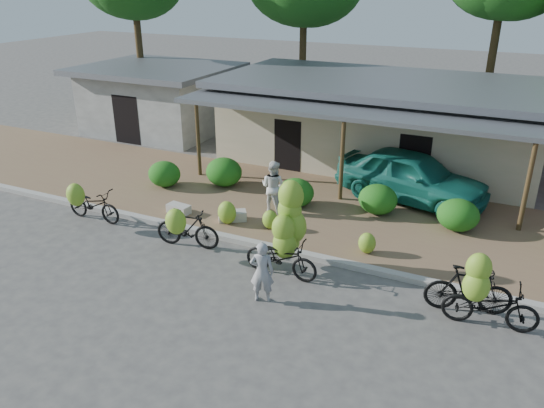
{
  "coord_description": "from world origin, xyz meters",
  "views": [
    {
      "loc": [
        5.02,
        -9.92,
        7.1
      ],
      "look_at": [
        -0.83,
        2.44,
        1.2
      ],
      "focal_mm": 35.0,
      "sensor_mm": 36.0,
      "label": 1
    }
  ],
  "objects_px": {
    "bike_center": "(285,239)",
    "teal_van": "(411,176)",
    "bike_right": "(470,287)",
    "bike_far_right": "(491,306)",
    "sack_far": "(179,209)",
    "bike_left": "(186,227)",
    "bike_far_left": "(92,204)",
    "sack_near": "(232,216)",
    "vendor": "(262,272)",
    "bystander": "(273,187)"
  },
  "relations": [
    {
      "from": "bike_left",
      "to": "vendor",
      "type": "height_order",
      "value": "vendor"
    },
    {
      "from": "sack_near",
      "to": "sack_far",
      "type": "xyz_separation_m",
      "value": [
        -1.83,
        -0.24,
        -0.01
      ]
    },
    {
      "from": "bike_far_right",
      "to": "bike_far_left",
      "type": "bearing_deg",
      "value": 80.56
    },
    {
      "from": "bike_center",
      "to": "teal_van",
      "type": "xyz_separation_m",
      "value": [
        1.96,
        5.9,
        0.03
      ]
    },
    {
      "from": "bike_left",
      "to": "teal_van",
      "type": "xyz_separation_m",
      "value": [
        5.0,
        5.93,
        0.33
      ]
    },
    {
      "from": "bike_far_left",
      "to": "vendor",
      "type": "xyz_separation_m",
      "value": [
        6.77,
        -1.72,
        0.18
      ]
    },
    {
      "from": "bike_center",
      "to": "bike_right",
      "type": "relative_size",
      "value": 1.2
    },
    {
      "from": "bike_far_right",
      "to": "teal_van",
      "type": "relative_size",
      "value": 0.42
    },
    {
      "from": "bike_right",
      "to": "teal_van",
      "type": "height_order",
      "value": "teal_van"
    },
    {
      "from": "sack_far",
      "to": "bike_left",
      "type": "bearing_deg",
      "value": -49.93
    },
    {
      "from": "bike_center",
      "to": "bystander",
      "type": "xyz_separation_m",
      "value": [
        -1.8,
        3.1,
        0.02
      ]
    },
    {
      "from": "sack_far",
      "to": "vendor",
      "type": "xyz_separation_m",
      "value": [
        4.53,
        -3.15,
        0.51
      ]
    },
    {
      "from": "bike_right",
      "to": "vendor",
      "type": "distance_m",
      "value": 4.69
    },
    {
      "from": "bike_far_left",
      "to": "vendor",
      "type": "relative_size",
      "value": 1.29
    },
    {
      "from": "bike_left",
      "to": "vendor",
      "type": "bearing_deg",
      "value": -123.8
    },
    {
      "from": "bike_left",
      "to": "sack_near",
      "type": "relative_size",
      "value": 2.3
    },
    {
      "from": "bike_far_right",
      "to": "bike_right",
      "type": "bearing_deg",
      "value": 56.29
    },
    {
      "from": "bike_left",
      "to": "teal_van",
      "type": "bearing_deg",
      "value": -48.92
    },
    {
      "from": "bike_center",
      "to": "bike_left",
      "type": "bearing_deg",
      "value": 91.79
    },
    {
      "from": "bike_center",
      "to": "bike_far_right",
      "type": "xyz_separation_m",
      "value": [
        4.99,
        -0.26,
        -0.42
      ]
    },
    {
      "from": "bike_far_left",
      "to": "bike_center",
      "type": "bearing_deg",
      "value": -91.56
    },
    {
      "from": "bike_far_right",
      "to": "sack_far",
      "type": "xyz_separation_m",
      "value": [
        -9.46,
        1.94,
        -0.27
      ]
    },
    {
      "from": "bike_center",
      "to": "sack_near",
      "type": "xyz_separation_m",
      "value": [
        -2.64,
        1.92,
        -0.68
      ]
    },
    {
      "from": "bike_far_left",
      "to": "bike_right",
      "type": "distance_m",
      "value": 11.23
    },
    {
      "from": "bike_center",
      "to": "bystander",
      "type": "height_order",
      "value": "bike_center"
    },
    {
      "from": "teal_van",
      "to": "sack_far",
      "type": "bearing_deg",
      "value": 136.24
    },
    {
      "from": "bike_center",
      "to": "teal_van",
      "type": "distance_m",
      "value": 6.21
    },
    {
      "from": "bike_far_right",
      "to": "vendor",
      "type": "height_order",
      "value": "vendor"
    },
    {
      "from": "bike_left",
      "to": "bike_far_left",
      "type": "bearing_deg",
      "value": 76.92
    },
    {
      "from": "bike_far_left",
      "to": "teal_van",
      "type": "distance_m",
      "value": 10.36
    },
    {
      "from": "sack_far",
      "to": "sack_near",
      "type": "bearing_deg",
      "value": 7.62
    },
    {
      "from": "bike_left",
      "to": "bike_center",
      "type": "height_order",
      "value": "bike_center"
    },
    {
      "from": "bike_far_left",
      "to": "sack_far",
      "type": "distance_m",
      "value": 2.68
    },
    {
      "from": "bystander",
      "to": "bike_right",
      "type": "bearing_deg",
      "value": 160.11
    },
    {
      "from": "bike_center",
      "to": "bike_far_right",
      "type": "relative_size",
      "value": 1.17
    },
    {
      "from": "bike_right",
      "to": "bike_far_right",
      "type": "distance_m",
      "value": 0.56
    },
    {
      "from": "bike_right",
      "to": "bike_center",
      "type": "bearing_deg",
      "value": 76.13
    },
    {
      "from": "bike_center",
      "to": "teal_van",
      "type": "height_order",
      "value": "bike_center"
    },
    {
      "from": "bike_left",
      "to": "sack_near",
      "type": "bearing_deg",
      "value": -20.01
    },
    {
      "from": "bike_right",
      "to": "bike_far_right",
      "type": "bearing_deg",
      "value": -130.32
    },
    {
      "from": "bike_left",
      "to": "bike_right",
      "type": "relative_size",
      "value": 0.97
    },
    {
      "from": "bike_far_right",
      "to": "bystander",
      "type": "height_order",
      "value": "bystander"
    },
    {
      "from": "bike_right",
      "to": "teal_van",
      "type": "relative_size",
      "value": 0.4
    },
    {
      "from": "sack_far",
      "to": "teal_van",
      "type": "xyz_separation_m",
      "value": [
        6.43,
        4.22,
        0.72
      ]
    },
    {
      "from": "bike_far_left",
      "to": "teal_van",
      "type": "relative_size",
      "value": 0.4
    },
    {
      "from": "vendor",
      "to": "bike_left",
      "type": "bearing_deg",
      "value": -45.54
    },
    {
      "from": "bike_far_left",
      "to": "sack_near",
      "type": "height_order",
      "value": "bike_far_left"
    },
    {
      "from": "bike_far_right",
      "to": "sack_far",
      "type": "relative_size",
      "value": 2.78
    },
    {
      "from": "bike_right",
      "to": "sack_near",
      "type": "relative_size",
      "value": 2.38
    },
    {
      "from": "vendor",
      "to": "bike_far_right",
      "type": "bearing_deg",
      "value": 173.32
    }
  ]
}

